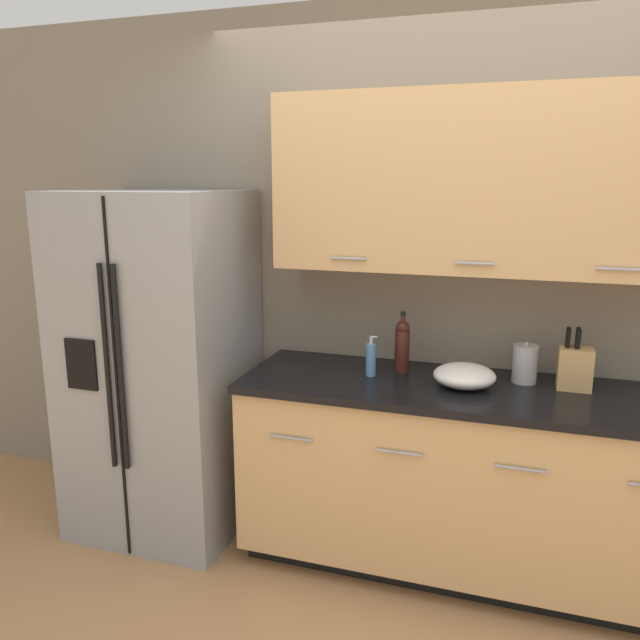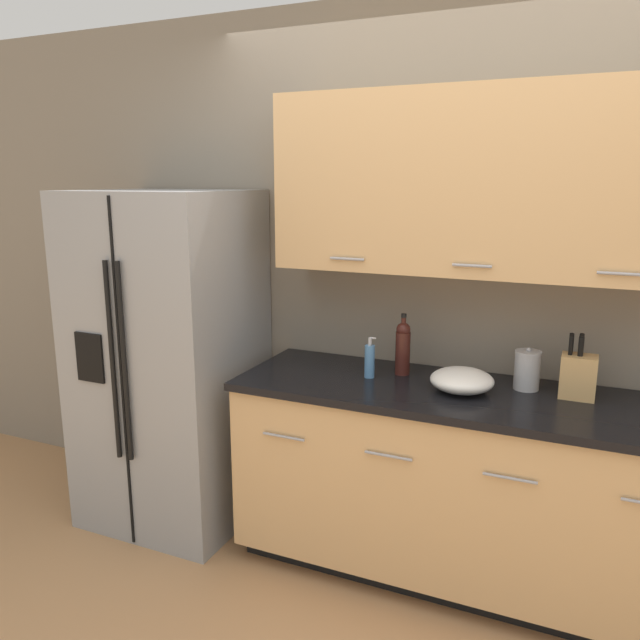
# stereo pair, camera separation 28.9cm
# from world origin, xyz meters

# --- Properties ---
(wall_back) EXTENTS (10.00, 0.39, 2.60)m
(wall_back) POSITION_xyz_m (0.02, 1.12, 1.42)
(wall_back) COLOR gray
(wall_back) RESTS_ON ground_plane
(counter_unit) EXTENTS (2.01, 0.64, 0.90)m
(counter_unit) POSITION_xyz_m (0.09, 0.83, 0.45)
(counter_unit) COLOR black
(counter_unit) RESTS_ON ground_plane
(refrigerator) EXTENTS (0.82, 0.74, 1.73)m
(refrigerator) POSITION_xyz_m (-1.43, 0.78, 0.87)
(refrigerator) COLOR gray
(refrigerator) RESTS_ON ground_plane
(knife_block) EXTENTS (0.14, 0.11, 0.27)m
(knife_block) POSITION_xyz_m (0.53, 0.93, 0.99)
(knife_block) COLOR tan
(knife_block) RESTS_ON counter_unit
(wine_bottle) EXTENTS (0.07, 0.07, 0.29)m
(wine_bottle) POSITION_xyz_m (-0.23, 0.95, 1.03)
(wine_bottle) COLOR #3D1914
(wine_bottle) RESTS_ON counter_unit
(soap_dispenser) EXTENTS (0.05, 0.05, 0.19)m
(soap_dispenser) POSITION_xyz_m (-0.35, 0.84, 0.97)
(soap_dispenser) COLOR #4C7FB2
(soap_dispenser) RESTS_ON counter_unit
(steel_canister) EXTENTS (0.11, 0.11, 0.19)m
(steel_canister) POSITION_xyz_m (0.32, 0.96, 0.98)
(steel_canister) COLOR #A3A3A5
(steel_canister) RESTS_ON counter_unit
(mixing_bowl) EXTENTS (0.27, 0.27, 0.10)m
(mixing_bowl) POSITION_xyz_m (0.07, 0.82, 0.94)
(mixing_bowl) COLOR white
(mixing_bowl) RESTS_ON counter_unit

